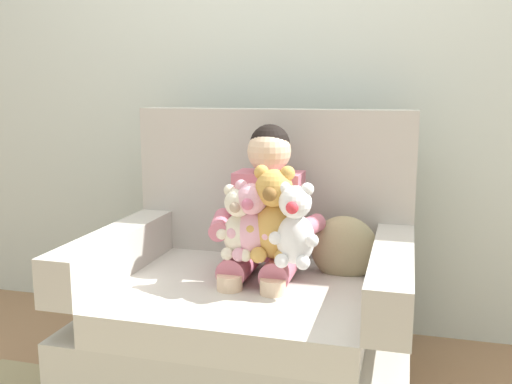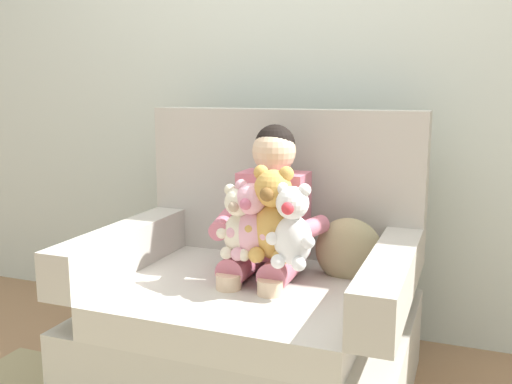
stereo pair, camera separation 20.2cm
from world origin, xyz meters
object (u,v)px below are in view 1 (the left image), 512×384
Objects in this scene: plush_honey at (274,216)px; armchair at (253,305)px; plush_pink at (252,223)px; seated_child at (265,222)px; throw_pillow at (344,249)px; plush_white at (295,227)px; plush_cream at (239,224)px.

armchair is at bearing 123.91° from plush_honey.
plush_honey reaches higher than plush_pink.
armchair is 0.42m from plush_honey.
seated_child is 2.86× the size of plush_pink.
armchair is 4.13× the size of plush_pink.
seated_child is 3.17× the size of throw_pillow.
plush_honey is (0.11, -0.12, 0.39)m from armchair.
plush_pink is at bearing -140.86° from throw_pillow.
armchair reaches higher than plush_pink.
plush_white is at bearing -55.15° from seated_child.
plush_cream is at bearing -116.83° from seated_child.
plush_white is at bearing 8.58° from plush_pink.
armchair reaches higher than throw_pillow.
seated_child reaches higher than plush_white.
seated_child is at bearing 112.33° from plush_white.
plush_cream is 0.45m from throw_pillow.
seated_child is 0.15m from plush_pink.
plush_honey is at bearing 136.13° from plush_white.
throw_pillow is (0.30, 0.25, -0.14)m from plush_pink.
throw_pillow is (0.23, 0.24, -0.17)m from plush_honey.
throw_pillow is at bearing 19.59° from armchair.
throw_pillow is at bearing 58.46° from plush_pink.
throw_pillow is at bearing 56.35° from plush_cream.
plush_white is at bearing -34.70° from plush_honey.
plush_honey reaches higher than throw_pillow.
armchair reaches higher than plush_cream.
plush_honey is 1.17× the size of plush_white.
plush_honey is at bearing -47.06° from armchair.
armchair is at bearing -160.41° from throw_pillow.
armchair reaches higher than plush_honey.
throw_pillow is (0.14, 0.28, -0.14)m from plush_white.
seated_child reaches higher than throw_pillow.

